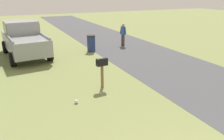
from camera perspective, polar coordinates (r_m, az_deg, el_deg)
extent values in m
cube|color=#47474C|center=(11.32, 18.71, -1.05)|extent=(60.00, 5.05, 0.01)
cube|color=brown|center=(9.11, -2.54, -1.71)|extent=(0.09, 0.09, 0.96)
cube|color=black|center=(8.92, -2.59, 1.82)|extent=(0.23, 0.47, 0.22)
cylinder|color=black|center=(8.89, -2.60, 2.50)|extent=(0.23, 0.47, 0.20)
cube|color=red|center=(9.00, -2.87, 2.41)|extent=(0.02, 0.04, 0.18)
cube|color=#93999E|center=(14.49, -21.41, 6.59)|extent=(5.14, 2.45, 0.90)
cube|color=#93999E|center=(14.94, -22.23, 10.09)|extent=(1.86, 1.97, 0.76)
cube|color=black|center=(14.94, -22.23, 10.09)|extent=(1.81, 2.00, 0.53)
cube|color=#93999E|center=(13.22, -24.67, 7.31)|extent=(2.58, 0.34, 0.12)
cube|color=#93999E|center=(13.52, -17.03, 8.46)|extent=(2.58, 0.34, 0.12)
cylinder|color=black|center=(16.07, -25.71, 5.32)|extent=(0.78, 0.33, 0.76)
cylinder|color=black|center=(16.35, -18.86, 6.41)|extent=(0.78, 0.33, 0.76)
cylinder|color=black|center=(12.90, -24.08, 2.49)|extent=(0.78, 0.33, 0.76)
cylinder|color=black|center=(13.24, -15.67, 3.87)|extent=(0.78, 0.33, 0.76)
cylinder|color=navy|center=(14.84, -5.34, 6.63)|extent=(0.53, 0.53, 1.01)
cylinder|color=black|center=(14.73, -5.41, 8.70)|extent=(0.56, 0.56, 0.08)
cylinder|color=#4C4238|center=(16.48, 2.62, 7.61)|extent=(0.14, 0.14, 0.81)
cylinder|color=#4C4238|center=(16.40, 3.01, 7.55)|extent=(0.14, 0.14, 0.81)
cylinder|color=#335999|center=(16.31, 2.85, 10.02)|extent=(0.30, 0.30, 0.61)
sphere|color=tan|center=(16.25, 2.88, 11.45)|extent=(0.22, 0.22, 0.22)
cylinder|color=#335999|center=(16.43, 2.29, 10.20)|extent=(0.09, 0.17, 0.55)
cylinder|color=#335999|center=(16.18, 3.42, 10.04)|extent=(0.09, 0.17, 0.55)
cylinder|color=silver|center=(8.68, -2.98, -6.04)|extent=(0.13, 0.08, 0.07)
sphere|color=silver|center=(8.09, -9.13, -7.96)|extent=(0.14, 0.14, 0.14)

